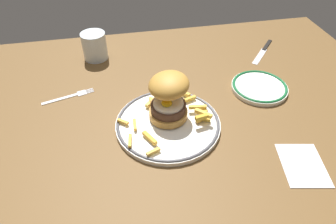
{
  "coord_description": "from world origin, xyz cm",
  "views": [
    {
      "loc": [
        -13.44,
        -56.95,
        52.09
      ],
      "look_at": [
        -2.97,
        -4.33,
        4.6
      ],
      "focal_mm": 32.1,
      "sensor_mm": 36.0,
      "label": 1
    }
  ],
  "objects_px": {
    "fork": "(70,96)",
    "napkin": "(303,164)",
    "dinner_plate": "(168,123)",
    "water_glass": "(95,48)",
    "side_plate": "(259,87)",
    "knife": "(264,49)",
    "burger": "(169,96)"
  },
  "relations": [
    {
      "from": "fork",
      "to": "napkin",
      "type": "bearing_deg",
      "value": -34.15
    },
    {
      "from": "dinner_plate",
      "to": "water_glass",
      "type": "relative_size",
      "value": 2.98
    },
    {
      "from": "side_plate",
      "to": "napkin",
      "type": "xyz_separation_m",
      "value": [
        -0.02,
        -0.27,
        -0.01
      ]
    },
    {
      "from": "fork",
      "to": "napkin",
      "type": "xyz_separation_m",
      "value": [
        0.51,
        -0.35,
        0.0
      ]
    },
    {
      "from": "water_glass",
      "to": "napkin",
      "type": "xyz_separation_m",
      "value": [
        0.43,
        -0.54,
        -0.04
      ]
    },
    {
      "from": "side_plate",
      "to": "fork",
      "type": "relative_size",
      "value": 1.11
    },
    {
      "from": "dinner_plate",
      "to": "side_plate",
      "type": "bearing_deg",
      "value": 18.66
    },
    {
      "from": "knife",
      "to": "napkin",
      "type": "distance_m",
      "value": 0.5
    },
    {
      "from": "burger",
      "to": "water_glass",
      "type": "bearing_deg",
      "value": 117.58
    },
    {
      "from": "dinner_plate",
      "to": "water_glass",
      "type": "distance_m",
      "value": 0.4
    },
    {
      "from": "side_plate",
      "to": "knife",
      "type": "height_order",
      "value": "side_plate"
    },
    {
      "from": "dinner_plate",
      "to": "fork",
      "type": "xyz_separation_m",
      "value": [
        -0.25,
        0.17,
        -0.01
      ]
    },
    {
      "from": "dinner_plate",
      "to": "napkin",
      "type": "xyz_separation_m",
      "value": [
        0.26,
        -0.18,
        -0.01
      ]
    },
    {
      "from": "water_glass",
      "to": "dinner_plate",
      "type": "bearing_deg",
      "value": -65.09
    },
    {
      "from": "fork",
      "to": "burger",
      "type": "bearing_deg",
      "value": -29.17
    },
    {
      "from": "napkin",
      "to": "knife",
      "type": "bearing_deg",
      "value": 74.75
    },
    {
      "from": "napkin",
      "to": "fork",
      "type": "bearing_deg",
      "value": 145.85
    },
    {
      "from": "burger",
      "to": "side_plate",
      "type": "distance_m",
      "value": 0.29
    },
    {
      "from": "burger",
      "to": "water_glass",
      "type": "relative_size",
      "value": 1.4
    },
    {
      "from": "side_plate",
      "to": "fork",
      "type": "xyz_separation_m",
      "value": [
        -0.53,
        0.07,
        -0.01
      ]
    },
    {
      "from": "burger",
      "to": "napkin",
      "type": "height_order",
      "value": "burger"
    },
    {
      "from": "burger",
      "to": "water_glass",
      "type": "distance_m",
      "value": 0.38
    },
    {
      "from": "fork",
      "to": "water_glass",
      "type": "bearing_deg",
      "value": 68.22
    },
    {
      "from": "dinner_plate",
      "to": "knife",
      "type": "distance_m",
      "value": 0.5
    },
    {
      "from": "burger",
      "to": "water_glass",
      "type": "height_order",
      "value": "burger"
    },
    {
      "from": "napkin",
      "to": "side_plate",
      "type": "bearing_deg",
      "value": 85.77
    },
    {
      "from": "dinner_plate",
      "to": "knife",
      "type": "relative_size",
      "value": 1.78
    },
    {
      "from": "burger",
      "to": "fork",
      "type": "relative_size",
      "value": 0.85
    },
    {
      "from": "knife",
      "to": "side_plate",
      "type": "bearing_deg",
      "value": -118.26
    },
    {
      "from": "burger",
      "to": "napkin",
      "type": "relative_size",
      "value": 1.01
    },
    {
      "from": "knife",
      "to": "water_glass",
      "type": "bearing_deg",
      "value": 173.94
    },
    {
      "from": "dinner_plate",
      "to": "napkin",
      "type": "height_order",
      "value": "dinner_plate"
    }
  ]
}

